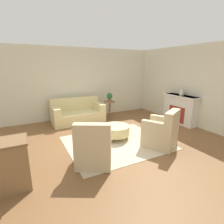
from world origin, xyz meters
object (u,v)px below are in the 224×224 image
Objects in this scene: armchair_left at (94,148)px; potted_plant_on_side_table at (110,97)px; armchair_right at (162,133)px; vase_mantel_near at (182,93)px; ottoman_table at (116,130)px; side_table at (110,107)px; couch at (78,114)px.

potted_plant_on_side_table is at bearing 57.85° from armchair_left.
vase_mantel_near is (1.98, 1.21, 0.77)m from armchair_right.
ottoman_table is 2.11m from side_table.
potted_plant_on_side_table reaches higher than couch.
vase_mantel_near is (3.90, 1.21, 0.77)m from armchair_left.
vase_mantel_near is (2.03, -1.78, 0.69)m from side_table.
armchair_left reaches higher than couch.
ottoman_table is 3.13× the size of vase_mantel_near.
vase_mantel_near is at bearing 17.20° from armchair_left.
ottoman_table is at bearing 43.41° from armchair_left.
armchair_right is 3.03m from potted_plant_on_side_table.
potted_plant_on_side_table is at bearing -116.57° from side_table.
armchair_right is 1.26× the size of ottoman_table.
armchair_right is at bearing -51.43° from ottoman_table.
armchair_left is at bearing -136.59° from ottoman_table.
vase_mantel_near is at bearing -29.94° from couch.
vase_mantel_near is at bearing 31.35° from armchair_right.
armchair_right is 3.96× the size of vase_mantel_near.
couch is at bearing 103.92° from ottoman_table.
couch is at bearing 113.26° from armchair_right.
armchair_right is 3.11× the size of potted_plant_on_side_table.
vase_mantel_near is (3.33, -1.92, 0.84)m from couch.
side_table is (1.88, 2.99, 0.08)m from armchair_left.
ottoman_table is 2.20m from potted_plant_on_side_table.
potted_plant_on_side_table is (-2.03, 1.78, -0.26)m from vase_mantel_near.
couch is 5.75× the size of potted_plant_on_side_table.
side_table is at bearing 138.71° from vase_mantel_near.
potted_plant_on_side_table is (1.88, 2.99, 0.51)m from armchair_left.
side_table is 2.78m from vase_mantel_near.
side_table is at bearing -6.03° from couch.
armchair_right reaches higher than couch.
vase_mantel_near is (2.81, 0.17, 0.90)m from ottoman_table.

